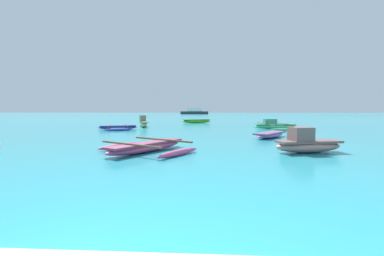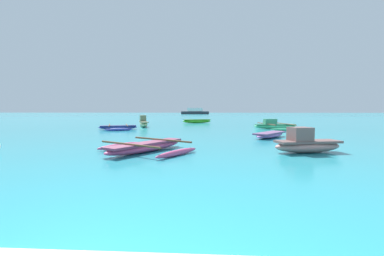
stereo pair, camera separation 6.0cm
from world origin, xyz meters
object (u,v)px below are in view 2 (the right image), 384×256
object	(u,v)px
moored_boat_0	(274,126)
moored_boat_3	(118,127)
moored_boat_4	(270,135)
moored_boat_2	(143,123)
moored_boat_5	(146,147)
moored_boat_6	(306,144)
distant_ferry	(195,112)
moored_boat_1	(197,121)

from	to	relation	value
moored_boat_0	moored_boat_3	world-z (taller)	moored_boat_0
moored_boat_0	moored_boat_4	xyz separation A→B (m)	(-1.95, -6.60, -0.09)
moored_boat_2	moored_boat_5	size ratio (longest dim) A/B	0.88
moored_boat_6	moored_boat_4	bearing A→B (deg)	78.55
moored_boat_4	moored_boat_5	bearing A→B (deg)	169.02
moored_boat_3	moored_boat_6	world-z (taller)	moored_boat_6
moored_boat_3	distant_ferry	distance (m)	65.00
moored_boat_5	moored_boat_6	size ratio (longest dim) A/B	1.45
moored_boat_2	moored_boat_4	bearing A→B (deg)	27.18
moored_boat_1	moored_boat_5	xyz separation A→B (m)	(-1.09, -19.79, -0.05)
moored_boat_0	distant_ferry	size ratio (longest dim) A/B	0.47
moored_boat_2	moored_boat_4	world-z (taller)	moored_boat_2
moored_boat_3	moored_boat_2	bearing A→B (deg)	48.70
moored_boat_2	moored_boat_6	bearing A→B (deg)	14.64
moored_boat_0	moored_boat_6	xyz separation A→B (m)	(-1.85, -11.43, 0.06)
moored_boat_5	distant_ferry	distance (m)	75.18
moored_boat_3	moored_boat_1	bearing A→B (deg)	39.20
moored_boat_0	moored_boat_3	xyz separation A→B (m)	(-12.22, -1.32, -0.09)
moored_boat_1	moored_boat_6	world-z (taller)	moored_boat_6
moored_boat_2	moored_boat_6	size ratio (longest dim) A/B	1.28
moored_boat_3	moored_boat_5	size ratio (longest dim) A/B	1.04
moored_boat_0	moored_boat_2	bearing A→B (deg)	162.52
moored_boat_2	distant_ferry	bearing A→B (deg)	158.19
moored_boat_5	distant_ferry	bearing A→B (deg)	32.86
moored_boat_2	moored_boat_3	bearing A→B (deg)	-41.58
moored_boat_3	moored_boat_6	bearing A→B (deg)	-64.15
moored_boat_4	distant_ferry	xyz separation A→B (m)	(-7.27, 70.20, 0.64)
moored_boat_0	moored_boat_1	distance (m)	10.49
moored_boat_0	moored_boat_4	world-z (taller)	moored_boat_0
moored_boat_2	moored_boat_5	distance (m)	13.74
moored_boat_1	distant_ferry	world-z (taller)	distant_ferry
moored_boat_5	moored_boat_6	distance (m)	5.73
moored_boat_1	moored_boat_2	distance (m)	7.90
moored_boat_1	moored_boat_3	world-z (taller)	moored_boat_1
moored_boat_2	distant_ferry	size ratio (longest dim) A/B	0.36
moored_boat_6	distant_ferry	distance (m)	75.40
moored_boat_2	moored_boat_4	distance (m)	12.33
moored_boat_5	moored_boat_2	bearing A→B (deg)	46.08
moored_boat_2	distant_ferry	world-z (taller)	distant_ferry
moored_boat_2	moored_boat_1	bearing A→B (deg)	124.95
moored_boat_1	moored_boat_4	bearing A→B (deg)	-93.68
moored_boat_1	distant_ferry	size ratio (longest dim) A/B	0.37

